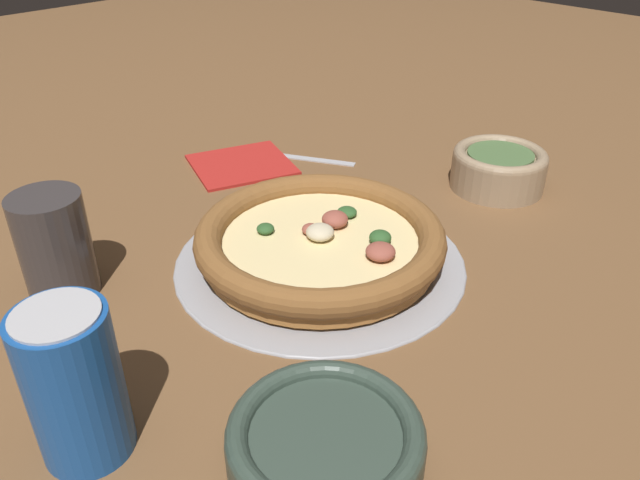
{
  "coord_description": "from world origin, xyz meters",
  "views": [
    {
      "loc": [
        0.4,
        -0.4,
        0.37
      ],
      "look_at": [
        0.0,
        0.0,
        0.03
      ],
      "focal_mm": 35.0,
      "sensor_mm": 36.0,
      "label": 1
    }
  ],
  "objects_px": {
    "napkin": "(241,163)",
    "beverage_can": "(75,385)",
    "drinking_cup": "(55,246)",
    "fork": "(293,157)",
    "pizza_tray": "(320,259)",
    "bowl_far": "(499,167)",
    "bowl_near": "(325,446)",
    "pizza": "(320,240)"
  },
  "relations": [
    {
      "from": "drinking_cup",
      "to": "beverage_can",
      "type": "xyz_separation_m",
      "value": [
        0.2,
        -0.08,
        0.01
      ]
    },
    {
      "from": "drinking_cup",
      "to": "napkin",
      "type": "xyz_separation_m",
      "value": [
        -0.11,
        0.32,
        -0.05
      ]
    },
    {
      "from": "bowl_near",
      "to": "pizza_tray",
      "type": "bearing_deg",
      "value": 135.56
    },
    {
      "from": "napkin",
      "to": "drinking_cup",
      "type": "bearing_deg",
      "value": -70.93
    },
    {
      "from": "pizza_tray",
      "to": "napkin",
      "type": "bearing_deg",
      "value": 159.03
    },
    {
      "from": "bowl_far",
      "to": "beverage_can",
      "type": "relative_size",
      "value": 0.98
    },
    {
      "from": "drinking_cup",
      "to": "beverage_can",
      "type": "height_order",
      "value": "beverage_can"
    },
    {
      "from": "pizza",
      "to": "bowl_far",
      "type": "relative_size",
      "value": 2.2
    },
    {
      "from": "drinking_cup",
      "to": "fork",
      "type": "xyz_separation_m",
      "value": [
        -0.08,
        0.39,
        -0.05
      ]
    },
    {
      "from": "bowl_far",
      "to": "bowl_near",
      "type": "bearing_deg",
      "value": -72.29
    },
    {
      "from": "pizza_tray",
      "to": "pizza",
      "type": "height_order",
      "value": "pizza"
    },
    {
      "from": "pizza",
      "to": "pizza_tray",
      "type": "bearing_deg",
      "value": -128.61
    },
    {
      "from": "pizza_tray",
      "to": "napkin",
      "type": "relative_size",
      "value": 1.86
    },
    {
      "from": "bowl_far",
      "to": "fork",
      "type": "bearing_deg",
      "value": -154.53
    },
    {
      "from": "pizza_tray",
      "to": "napkin",
      "type": "xyz_separation_m",
      "value": [
        -0.25,
        0.1,
        0.0
      ]
    },
    {
      "from": "beverage_can",
      "to": "fork",
      "type": "bearing_deg",
      "value": 120.68
    },
    {
      "from": "bowl_near",
      "to": "fork",
      "type": "xyz_separation_m",
      "value": [
        -0.41,
        0.36,
        -0.02
      ]
    },
    {
      "from": "pizza",
      "to": "fork",
      "type": "xyz_separation_m",
      "value": [
        -0.22,
        0.17,
        -0.03
      ]
    },
    {
      "from": "beverage_can",
      "to": "pizza_tray",
      "type": "bearing_deg",
      "value": 100.27
    },
    {
      "from": "pizza_tray",
      "to": "beverage_can",
      "type": "xyz_separation_m",
      "value": [
        0.05,
        -0.3,
        0.06
      ]
    },
    {
      "from": "napkin",
      "to": "fork",
      "type": "bearing_deg",
      "value": 66.04
    },
    {
      "from": "pizza",
      "to": "beverage_can",
      "type": "distance_m",
      "value": 0.3
    },
    {
      "from": "pizza",
      "to": "bowl_far",
      "type": "bearing_deg",
      "value": 82.46
    },
    {
      "from": "bowl_near",
      "to": "beverage_can",
      "type": "bearing_deg",
      "value": -142.44
    },
    {
      "from": "bowl_near",
      "to": "napkin",
      "type": "height_order",
      "value": "bowl_near"
    },
    {
      "from": "pizza_tray",
      "to": "bowl_far",
      "type": "bearing_deg",
      "value": 82.41
    },
    {
      "from": "pizza_tray",
      "to": "pizza",
      "type": "distance_m",
      "value": 0.02
    },
    {
      "from": "bowl_far",
      "to": "napkin",
      "type": "distance_m",
      "value": 0.35
    },
    {
      "from": "pizza",
      "to": "bowl_near",
      "type": "bearing_deg",
      "value": -44.54
    },
    {
      "from": "drinking_cup",
      "to": "fork",
      "type": "relative_size",
      "value": 0.71
    },
    {
      "from": "pizza",
      "to": "napkin",
      "type": "height_order",
      "value": "pizza"
    },
    {
      "from": "pizza",
      "to": "fork",
      "type": "height_order",
      "value": "pizza"
    },
    {
      "from": "bowl_far",
      "to": "drinking_cup",
      "type": "xyz_separation_m",
      "value": [
        -0.18,
        -0.51,
        0.02
      ]
    },
    {
      "from": "pizza_tray",
      "to": "beverage_can",
      "type": "height_order",
      "value": "beverage_can"
    },
    {
      "from": "bowl_near",
      "to": "napkin",
      "type": "relative_size",
      "value": 0.82
    },
    {
      "from": "napkin",
      "to": "beverage_can",
      "type": "distance_m",
      "value": 0.5
    },
    {
      "from": "bowl_near",
      "to": "beverage_can",
      "type": "height_order",
      "value": "beverage_can"
    },
    {
      "from": "pizza",
      "to": "bowl_far",
      "type": "height_order",
      "value": "bowl_far"
    },
    {
      "from": "drinking_cup",
      "to": "pizza_tray",
      "type": "bearing_deg",
      "value": 56.55
    },
    {
      "from": "pizza_tray",
      "to": "beverage_can",
      "type": "relative_size",
      "value": 2.52
    },
    {
      "from": "fork",
      "to": "beverage_can",
      "type": "xyz_separation_m",
      "value": [
        0.28,
        -0.46,
        0.06
      ]
    },
    {
      "from": "pizza_tray",
      "to": "fork",
      "type": "xyz_separation_m",
      "value": [
        -0.22,
        0.17,
        -0.0
      ]
    }
  ]
}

